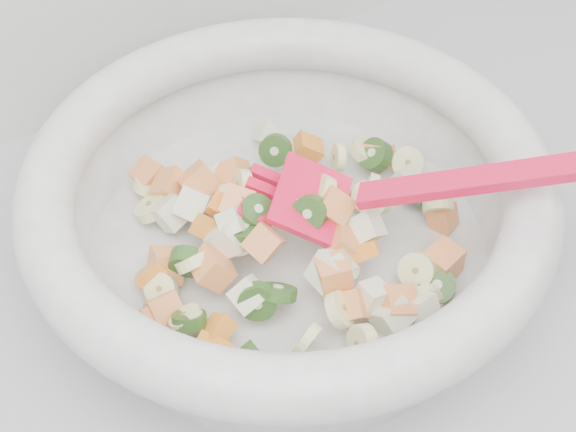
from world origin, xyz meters
TOP-DOWN VIEW (x-y plane):
  - mixing_bowl at (-0.12, 1.49)m, footprint 0.37×0.37m

SIDE VIEW (x-z plane):
  - mixing_bowl at x=-0.12m, z-range 0.88..1.03m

